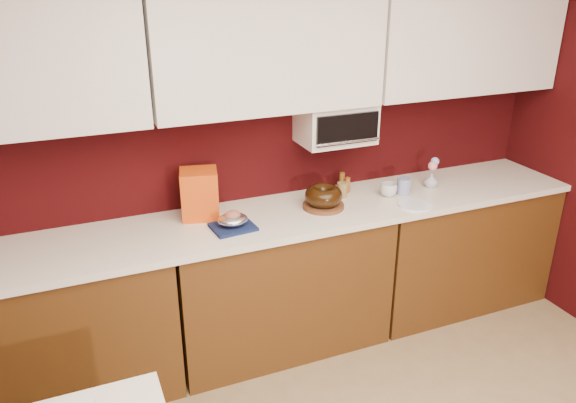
{
  "coord_description": "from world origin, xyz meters",
  "views": [
    {
      "loc": [
        -1.11,
        -0.89,
        2.26
      ],
      "look_at": [
        0.02,
        1.84,
        1.02
      ],
      "focal_mm": 35.0,
      "sensor_mm": 36.0,
      "label": 1
    }
  ],
  "objects_px": {
    "bundt_cake": "(324,196)",
    "flower_vase": "(431,179)",
    "foil_ham_nest": "(233,220)",
    "toaster_oven": "(335,122)",
    "blue_jar": "(404,186)",
    "coffee_mug": "(389,189)",
    "pandoro_box": "(200,194)"
  },
  "relations": [
    {
      "from": "toaster_oven",
      "to": "foil_ham_nest",
      "type": "distance_m",
      "value": 0.89
    },
    {
      "from": "bundt_cake",
      "to": "blue_jar",
      "type": "bearing_deg",
      "value": 0.66
    },
    {
      "from": "blue_jar",
      "to": "bundt_cake",
      "type": "bearing_deg",
      "value": -179.34
    },
    {
      "from": "foil_ham_nest",
      "to": "toaster_oven",
      "type": "bearing_deg",
      "value": 17.98
    },
    {
      "from": "bundt_cake",
      "to": "flower_vase",
      "type": "relative_size",
      "value": 2.12
    },
    {
      "from": "toaster_oven",
      "to": "foil_ham_nest",
      "type": "height_order",
      "value": "toaster_oven"
    },
    {
      "from": "toaster_oven",
      "to": "flower_vase",
      "type": "bearing_deg",
      "value": -11.53
    },
    {
      "from": "pandoro_box",
      "to": "flower_vase",
      "type": "distance_m",
      "value": 1.54
    },
    {
      "from": "foil_ham_nest",
      "to": "flower_vase",
      "type": "height_order",
      "value": "flower_vase"
    },
    {
      "from": "foil_ham_nest",
      "to": "flower_vase",
      "type": "distance_m",
      "value": 1.41
    },
    {
      "from": "toaster_oven",
      "to": "flower_vase",
      "type": "height_order",
      "value": "toaster_oven"
    },
    {
      "from": "pandoro_box",
      "to": "coffee_mug",
      "type": "distance_m",
      "value": 1.2
    },
    {
      "from": "toaster_oven",
      "to": "bundt_cake",
      "type": "bearing_deg",
      "value": -131.57
    },
    {
      "from": "foil_ham_nest",
      "to": "pandoro_box",
      "type": "distance_m",
      "value": 0.27
    },
    {
      "from": "blue_jar",
      "to": "toaster_oven",
      "type": "bearing_deg",
      "value": 158.47
    },
    {
      "from": "toaster_oven",
      "to": "flower_vase",
      "type": "xyz_separation_m",
      "value": [
        0.66,
        -0.13,
        -0.42
      ]
    },
    {
      "from": "pandoro_box",
      "to": "blue_jar",
      "type": "bearing_deg",
      "value": 6.57
    },
    {
      "from": "bundt_cake",
      "to": "foil_ham_nest",
      "type": "relative_size",
      "value": 1.33
    },
    {
      "from": "coffee_mug",
      "to": "bundt_cake",
      "type": "bearing_deg",
      "value": -178.71
    },
    {
      "from": "bundt_cake",
      "to": "flower_vase",
      "type": "xyz_separation_m",
      "value": [
        0.81,
        0.04,
        -0.03
      ]
    },
    {
      "from": "pandoro_box",
      "to": "bundt_cake",
      "type": "bearing_deg",
      "value": 0.88
    },
    {
      "from": "coffee_mug",
      "to": "blue_jar",
      "type": "height_order",
      "value": "blue_jar"
    },
    {
      "from": "foil_ham_nest",
      "to": "coffee_mug",
      "type": "bearing_deg",
      "value": 4.33
    },
    {
      "from": "toaster_oven",
      "to": "coffee_mug",
      "type": "bearing_deg",
      "value": -27.53
    },
    {
      "from": "toaster_oven",
      "to": "coffee_mug",
      "type": "distance_m",
      "value": 0.55
    },
    {
      "from": "foil_ham_nest",
      "to": "coffee_mug",
      "type": "relative_size",
      "value": 1.68
    },
    {
      "from": "foil_ham_nest",
      "to": "blue_jar",
      "type": "relative_size",
      "value": 1.61
    },
    {
      "from": "blue_jar",
      "to": "pandoro_box",
      "type": "bearing_deg",
      "value": 173.36
    },
    {
      "from": "blue_jar",
      "to": "flower_vase",
      "type": "relative_size",
      "value": 0.99
    },
    {
      "from": "foil_ham_nest",
      "to": "flower_vase",
      "type": "bearing_deg",
      "value": 4.43
    },
    {
      "from": "blue_jar",
      "to": "flower_vase",
      "type": "height_order",
      "value": "flower_vase"
    },
    {
      "from": "bundt_cake",
      "to": "blue_jar",
      "type": "height_order",
      "value": "bundt_cake"
    }
  ]
}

